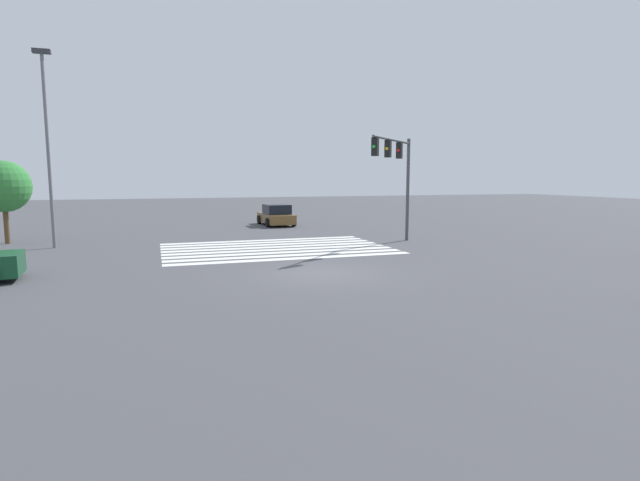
{
  "coord_description": "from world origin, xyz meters",
  "views": [
    {
      "loc": [
        5.71,
        17.22,
        3.52
      ],
      "look_at": [
        0.0,
        0.0,
        1.22
      ],
      "focal_mm": 28.0,
      "sensor_mm": 36.0,
      "label": 1
    }
  ],
  "objects_px": {
    "traffic_signal_mast": "(397,164)",
    "car_1": "(276,216)",
    "tree_corner_b": "(3,187)",
    "street_light_pole_b": "(47,134)"
  },
  "relations": [
    {
      "from": "car_1",
      "to": "tree_corner_b",
      "type": "xyz_separation_m",
      "value": [
        16.05,
        5.5,
        2.32
      ]
    },
    {
      "from": "traffic_signal_mast",
      "to": "car_1",
      "type": "xyz_separation_m",
      "value": [
        3.5,
        -12.4,
        -3.47
      ]
    },
    {
      "from": "traffic_signal_mast",
      "to": "street_light_pole_b",
      "type": "distance_m",
      "value": 17.46
    },
    {
      "from": "car_1",
      "to": "tree_corner_b",
      "type": "distance_m",
      "value": 17.13
    },
    {
      "from": "street_light_pole_b",
      "to": "car_1",
      "type": "bearing_deg",
      "value": -148.74
    },
    {
      "from": "traffic_signal_mast",
      "to": "car_1",
      "type": "distance_m",
      "value": 13.35
    },
    {
      "from": "traffic_signal_mast",
      "to": "car_1",
      "type": "relative_size",
      "value": 1.3
    },
    {
      "from": "traffic_signal_mast",
      "to": "tree_corner_b",
      "type": "xyz_separation_m",
      "value": [
        19.55,
        -6.9,
        -1.15
      ]
    },
    {
      "from": "tree_corner_b",
      "to": "car_1",
      "type": "bearing_deg",
      "value": -161.09
    },
    {
      "from": "street_light_pole_b",
      "to": "traffic_signal_mast",
      "type": "bearing_deg",
      "value": 165.73
    }
  ]
}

